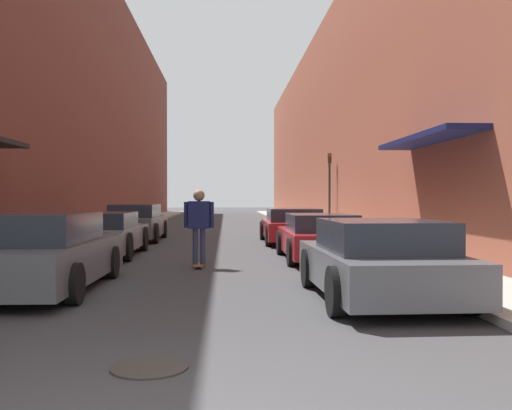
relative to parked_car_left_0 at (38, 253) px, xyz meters
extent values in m
plane|color=#38383A|center=(2.60, 16.05, -0.62)|extent=(124.24, 124.24, 0.00)
cube|color=#A3A099|center=(-2.06, 21.70, -0.56)|extent=(1.80, 56.47, 0.12)
cube|color=#A3A099|center=(7.27, 21.70, -0.56)|extent=(1.80, 56.47, 0.12)
cube|color=brown|center=(-4.96, 21.70, 6.10)|extent=(4.00, 56.47, 13.44)
cube|color=brown|center=(10.17, 21.70, 4.79)|extent=(4.00, 56.47, 10.81)
cube|color=#141947|center=(7.77, 3.34, 2.28)|extent=(1.00, 4.80, 0.12)
cube|color=#515459|center=(0.00, 0.05, -0.13)|extent=(1.96, 4.44, 0.64)
cube|color=#232833|center=(0.00, -0.17, 0.43)|extent=(1.70, 2.32, 0.48)
cylinder|color=black|center=(-0.93, 1.42, -0.32)|extent=(0.18, 0.61, 0.61)
cylinder|color=black|center=(0.93, 1.42, -0.32)|extent=(0.18, 0.61, 0.61)
cylinder|color=black|center=(0.93, -1.32, -0.32)|extent=(0.18, 0.61, 0.61)
cube|color=gray|center=(-0.16, 5.64, -0.15)|extent=(1.85, 4.41, 0.56)
cube|color=#232833|center=(-0.16, 5.42, 0.34)|extent=(1.62, 2.30, 0.40)
cylinder|color=black|center=(-1.06, 7.01, -0.27)|extent=(0.18, 0.70, 0.70)
cylinder|color=black|center=(0.74, 7.01, -0.27)|extent=(0.18, 0.70, 0.70)
cylinder|color=black|center=(-1.06, 4.28, -0.27)|extent=(0.18, 0.70, 0.70)
cylinder|color=black|center=(0.74, 4.28, -0.27)|extent=(0.18, 0.70, 0.70)
cube|color=#515459|center=(-0.10, 11.02, -0.10)|extent=(1.79, 4.41, 0.67)
cube|color=#232833|center=(-0.10, 10.80, 0.46)|extent=(1.55, 2.30, 0.45)
cylinder|color=black|center=(-0.94, 12.38, -0.28)|extent=(0.18, 0.68, 0.68)
cylinder|color=black|center=(0.74, 12.38, -0.28)|extent=(0.18, 0.68, 0.68)
cylinder|color=black|center=(-0.94, 9.66, -0.28)|extent=(0.18, 0.68, 0.68)
cylinder|color=black|center=(0.74, 9.66, -0.28)|extent=(0.18, 0.68, 0.68)
cube|color=#515459|center=(5.42, -1.11, -0.15)|extent=(1.90, 3.98, 0.57)
cube|color=#232833|center=(5.42, -1.31, 0.36)|extent=(1.65, 2.08, 0.46)
cylinder|color=black|center=(4.52, 0.11, -0.29)|extent=(0.18, 0.67, 0.67)
cylinder|color=black|center=(6.32, 0.11, -0.29)|extent=(0.18, 0.67, 0.67)
cylinder|color=black|center=(4.52, -2.34, -0.29)|extent=(0.18, 0.67, 0.67)
cylinder|color=black|center=(6.32, -2.34, -0.29)|extent=(0.18, 0.67, 0.67)
cube|color=maroon|center=(5.43, 4.42, -0.17)|extent=(1.76, 4.25, 0.56)
cube|color=#232833|center=(5.43, 4.20, 0.32)|extent=(1.54, 2.21, 0.41)
cylinder|color=black|center=(4.58, 5.73, -0.30)|extent=(0.18, 0.64, 0.64)
cylinder|color=black|center=(6.28, 5.73, -0.30)|extent=(0.18, 0.64, 0.64)
cylinder|color=black|center=(4.58, 3.10, -0.30)|extent=(0.18, 0.64, 0.64)
cylinder|color=black|center=(6.28, 3.10, -0.30)|extent=(0.18, 0.64, 0.64)
cube|color=maroon|center=(5.39, 9.75, -0.15)|extent=(1.98, 4.62, 0.56)
cube|color=#232833|center=(5.39, 9.52, 0.34)|extent=(1.72, 2.42, 0.42)
cylinder|color=black|center=(4.46, 11.18, -0.28)|extent=(0.18, 0.69, 0.69)
cylinder|color=black|center=(6.32, 11.18, -0.28)|extent=(0.18, 0.69, 0.69)
cylinder|color=black|center=(4.46, 8.33, -0.28)|extent=(0.18, 0.69, 0.69)
cylinder|color=black|center=(6.32, 8.33, -0.28)|extent=(0.18, 0.69, 0.69)
cube|color=brown|center=(2.52, 2.98, -0.56)|extent=(0.20, 0.78, 0.02)
cylinder|color=beige|center=(2.44, 3.23, -0.59)|extent=(0.03, 0.06, 0.06)
cylinder|color=beige|center=(2.59, 3.23, -0.59)|extent=(0.03, 0.06, 0.06)
cylinder|color=beige|center=(2.44, 2.73, -0.59)|extent=(0.03, 0.06, 0.06)
cylinder|color=beige|center=(2.59, 2.73, -0.59)|extent=(0.03, 0.06, 0.06)
cylinder|color=#2D3351|center=(2.43, 2.98, -0.15)|extent=(0.12, 0.12, 0.79)
cylinder|color=#2D3351|center=(2.60, 2.98, -0.15)|extent=(0.12, 0.12, 0.79)
cube|color=#191E4C|center=(2.52, 2.98, 0.54)|extent=(0.47, 0.21, 0.60)
sphere|color=#8C664C|center=(2.52, 2.98, 0.97)|extent=(0.25, 0.25, 0.25)
cylinder|color=#191E4C|center=(2.23, 2.98, 0.54)|extent=(0.09, 0.09, 0.57)
cylinder|color=#191E4C|center=(2.80, 2.98, 0.54)|extent=(0.09, 0.09, 0.57)
cylinder|color=#332D28|center=(2.42, -4.44, -0.61)|extent=(0.70, 0.70, 0.02)
cylinder|color=#2D2D2D|center=(7.87, 16.31, 1.23)|extent=(0.10, 0.10, 3.45)
cube|color=#332D0F|center=(7.87, 16.31, 2.73)|extent=(0.16, 0.16, 0.45)
sphere|color=red|center=(7.87, 16.22, 2.84)|extent=(0.11, 0.11, 0.11)
camera|label=1|loc=(3.10, -9.61, 0.93)|focal=40.00mm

